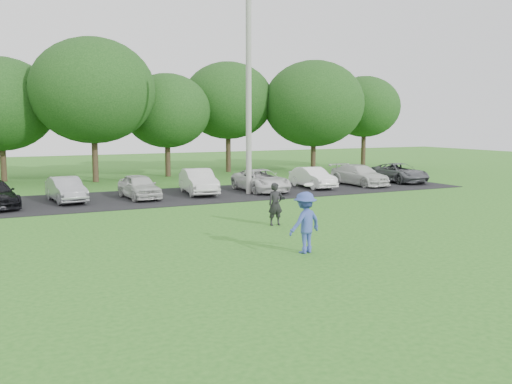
# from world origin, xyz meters

# --- Properties ---
(ground) EXTENTS (100.00, 100.00, 0.00)m
(ground) POSITION_xyz_m (0.00, 0.00, 0.00)
(ground) COLOR #2B6B1E
(ground) RESTS_ON ground
(parking_lot) EXTENTS (32.00, 6.50, 0.03)m
(parking_lot) POSITION_xyz_m (0.00, 13.00, 0.01)
(parking_lot) COLOR black
(parking_lot) RESTS_ON ground
(utility_pole) EXTENTS (0.28, 0.28, 9.55)m
(utility_pole) POSITION_xyz_m (3.85, 12.18, 4.77)
(utility_pole) COLOR #969591
(utility_pole) RESTS_ON ground
(frisbee_player) EXTENTS (1.25, 0.93, 1.97)m
(frisbee_player) POSITION_xyz_m (-0.26, -0.16, 0.87)
(frisbee_player) COLOR #394DA3
(frisbee_player) RESTS_ON ground
(camera_bystander) EXTENTS (0.58, 0.43, 1.52)m
(camera_bystander) POSITION_xyz_m (1.00, 3.96, 0.76)
(camera_bystander) COLOR black
(camera_bystander) RESTS_ON ground
(parked_cars) EXTENTS (30.55, 4.55, 1.26)m
(parked_cars) POSITION_xyz_m (0.93, 12.95, 0.60)
(parked_cars) COLOR silver
(parked_cars) RESTS_ON parking_lot
(tree_row) EXTENTS (42.39, 9.85, 8.64)m
(tree_row) POSITION_xyz_m (1.51, 22.76, 4.91)
(tree_row) COLOR #38281C
(tree_row) RESTS_ON ground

